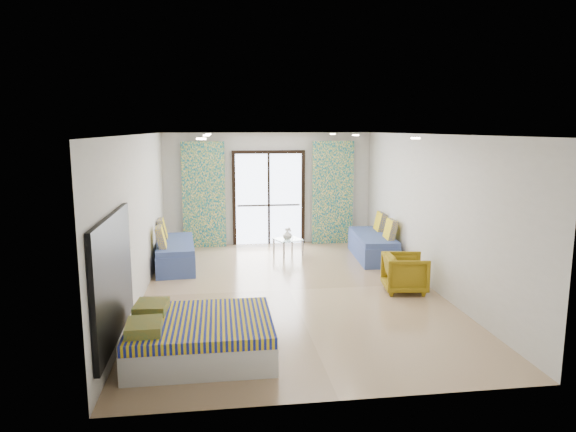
{
  "coord_description": "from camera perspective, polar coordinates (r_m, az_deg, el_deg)",
  "views": [
    {
      "loc": [
        -1.19,
        -8.57,
        2.8
      ],
      "look_at": [
        0.1,
        0.97,
        1.15
      ],
      "focal_mm": 32.0,
      "sensor_mm": 36.0,
      "label": 1
    }
  ],
  "objects": [
    {
      "name": "daybed_right",
      "position": [
        11.35,
        9.46,
        -3.18
      ],
      "size": [
        0.87,
        1.95,
        0.94
      ],
      "rotation": [
        0.0,
        0.0,
        -0.07
      ],
      "color": "#3C4F8F",
      "rests_on": "floor"
    },
    {
      "name": "switch_plate",
      "position": [
        7.66,
        -17.14,
        -3.92
      ],
      "size": [
        0.02,
        0.1,
        0.1
      ],
      "primitive_type": "cube",
      "color": "silver",
      "rests_on": "wall_left"
    },
    {
      "name": "floor",
      "position": [
        9.09,
        0.2,
        -8.21
      ],
      "size": [
        5.0,
        7.5,
        0.01
      ],
      "primitive_type": null,
      "color": "#997B5B",
      "rests_on": "ground"
    },
    {
      "name": "bed",
      "position": [
        6.61,
        -9.81,
        -13.06
      ],
      "size": [
        1.76,
        1.44,
        0.61
      ],
      "color": "silver",
      "rests_on": "floor"
    },
    {
      "name": "wall_right",
      "position": [
        9.44,
        15.41,
        0.54
      ],
      "size": [
        0.01,
        7.5,
        2.7
      ],
      "primitive_type": null,
      "color": "silver",
      "rests_on": "ground"
    },
    {
      "name": "downlight_b",
      "position": [
        7.06,
        13.97,
        8.39
      ],
      "size": [
        0.12,
        0.12,
        0.02
      ],
      "primitive_type": "cylinder",
      "color": "#FFE0B2",
      "rests_on": "ceiling"
    },
    {
      "name": "armchair",
      "position": [
        9.14,
        12.88,
        -6.0
      ],
      "size": [
        0.74,
        0.78,
        0.72
      ],
      "primitive_type": "imported",
      "rotation": [
        0.0,
        0.0,
        1.43
      ],
      "color": "olive",
      "rests_on": "floor"
    },
    {
      "name": "balcony_door",
      "position": [
        12.44,
        -2.16,
        2.6
      ],
      "size": [
        1.76,
        0.08,
        2.28
      ],
      "color": "black",
      "rests_on": "floor"
    },
    {
      "name": "downlight_f",
      "position": [
        11.86,
        4.98,
        9.06
      ],
      "size": [
        0.12,
        0.12,
        0.02
      ],
      "primitive_type": "cylinder",
      "color": "#FFE0B2",
      "rests_on": "ceiling"
    },
    {
      "name": "headboard",
      "position": [
        6.47,
        -18.83,
        -6.5
      ],
      "size": [
        0.06,
        2.1,
        1.5
      ],
      "primitive_type": "cube",
      "color": "black",
      "rests_on": "floor"
    },
    {
      "name": "downlight_a",
      "position": [
        6.57,
        -9.63,
        8.46
      ],
      "size": [
        0.12,
        0.12,
        0.02
      ],
      "primitive_type": "cylinder",
      "color": "#FFE0B2",
      "rests_on": "ceiling"
    },
    {
      "name": "vase",
      "position": [
        11.39,
        -0.08,
        -2.1
      ],
      "size": [
        0.24,
        0.25,
        0.21
      ],
      "primitive_type": "imported",
      "rotation": [
        0.0,
        0.0,
        -0.16
      ],
      "color": "white",
      "rests_on": "coffee_table"
    },
    {
      "name": "downlight_d",
      "position": [
        9.91,
        7.54,
        8.89
      ],
      "size": [
        0.12,
        0.12,
        0.02
      ],
      "primitive_type": "cylinder",
      "color": "#FFE0B2",
      "rests_on": "ceiling"
    },
    {
      "name": "downlight_c",
      "position": [
        9.57,
        -9.06,
        8.83
      ],
      "size": [
        0.12,
        0.12,
        0.02
      ],
      "primitive_type": "cylinder",
      "color": "#FFE0B2",
      "rests_on": "ceiling"
    },
    {
      "name": "ceiling",
      "position": [
        8.65,
        0.21,
        9.07
      ],
      "size": [
        5.0,
        7.5,
        0.01
      ],
      "primitive_type": null,
      "color": "silver",
      "rests_on": "ground"
    },
    {
      "name": "wall_back",
      "position": [
        12.46,
        -2.17,
        3.04
      ],
      "size": [
        5.0,
        0.01,
        2.7
      ],
      "primitive_type": null,
      "color": "silver",
      "rests_on": "ground"
    },
    {
      "name": "daybed_left",
      "position": [
        10.74,
        -12.47,
        -4.02
      ],
      "size": [
        0.88,
        1.95,
        0.94
      ],
      "rotation": [
        0.0,
        0.0,
        0.08
      ],
      "color": "#3C4F8F",
      "rests_on": "floor"
    },
    {
      "name": "downlight_e",
      "position": [
        11.57,
        -8.85,
        8.97
      ],
      "size": [
        0.12,
        0.12,
        0.02
      ],
      "primitive_type": "cylinder",
      "color": "#FFE0B2",
      "rests_on": "ceiling"
    },
    {
      "name": "coffee_table",
      "position": [
        11.47,
        0.01,
        -2.76
      ],
      "size": [
        0.71,
        0.71,
        0.63
      ],
      "rotation": [
        0.0,
        0.0,
        0.37
      ],
      "color": "silver",
      "rests_on": "floor"
    },
    {
      "name": "curtain_left",
      "position": [
        12.24,
        -9.33,
        2.32
      ],
      "size": [
        1.0,
        0.1,
        2.5
      ],
      "primitive_type": "cube",
      "color": "silver",
      "rests_on": "floor"
    },
    {
      "name": "wall_left",
      "position": [
        8.79,
        -16.16,
        -0.16
      ],
      "size": [
        0.01,
        7.5,
        2.7
      ],
      "primitive_type": null,
      "color": "silver",
      "rests_on": "ground"
    },
    {
      "name": "balcony_rail",
      "position": [
        12.49,
        -2.15,
        1.21
      ],
      "size": [
        1.52,
        0.03,
        0.04
      ],
      "primitive_type": "cube",
      "color": "#595451",
      "rests_on": "balcony_door"
    },
    {
      "name": "curtain_right",
      "position": [
        12.54,
        4.99,
        2.59
      ],
      "size": [
        1.0,
        0.1,
        2.5
      ],
      "primitive_type": "cube",
      "color": "silver",
      "rests_on": "floor"
    },
    {
      "name": "wall_front",
      "position": [
        5.17,
        5.98,
        -6.61
      ],
      "size": [
        5.0,
        0.01,
        2.7
      ],
      "primitive_type": null,
      "color": "silver",
      "rests_on": "ground"
    }
  ]
}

